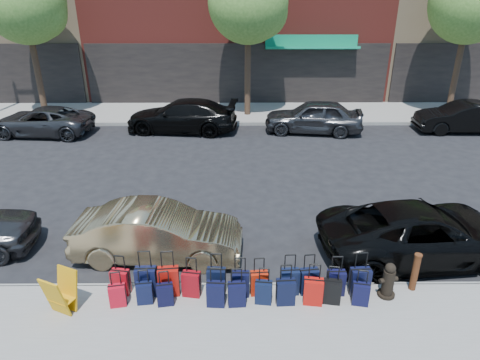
{
  "coord_description": "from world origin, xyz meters",
  "views": [
    {
      "loc": [
        -0.04,
        -12.22,
        6.21
      ],
      "look_at": [
        0.04,
        -1.5,
        1.35
      ],
      "focal_mm": 32.0,
      "sensor_mm": 36.0,
      "label": 1
    }
  ],
  "objects_px": {
    "suitcase_front_5": "(240,284)",
    "car_near_1": "(158,233)",
    "car_far_0": "(42,121)",
    "car_far_2": "(313,117)",
    "tree_right": "(473,5)",
    "bollard": "(415,271)",
    "car_far_1": "(182,116)",
    "car_near_2": "(421,233)",
    "fire_hydrant": "(388,281)",
    "car_far_3": "(463,117)",
    "tree_left": "(28,5)",
    "tree_center": "(251,5)",
    "display_rack": "(61,293)"
  },
  "relations": [
    {
      "from": "suitcase_front_5",
      "to": "car_near_1",
      "type": "bearing_deg",
      "value": 141.07
    },
    {
      "from": "car_far_0",
      "to": "car_far_2",
      "type": "distance_m",
      "value": 12.42
    },
    {
      "from": "tree_right",
      "to": "suitcase_front_5",
      "type": "xyz_separation_m",
      "value": [
        -11.13,
        -14.35,
        -4.97
      ]
    },
    {
      "from": "bollard",
      "to": "tree_right",
      "type": "bearing_deg",
      "value": 62.61
    },
    {
      "from": "car_far_0",
      "to": "car_far_1",
      "type": "xyz_separation_m",
      "value": [
        6.33,
        0.45,
        0.11
      ]
    },
    {
      "from": "tree_right",
      "to": "suitcase_front_5",
      "type": "distance_m",
      "value": 18.83
    },
    {
      "from": "car_far_0",
      "to": "car_near_2",
      "type": "bearing_deg",
      "value": 58.37
    },
    {
      "from": "fire_hydrant",
      "to": "car_near_1",
      "type": "relative_size",
      "value": 0.2
    },
    {
      "from": "bollard",
      "to": "car_far_3",
      "type": "xyz_separation_m",
      "value": [
        6.62,
        11.57,
        0.08
      ]
    },
    {
      "from": "tree_right",
      "to": "fire_hydrant",
      "type": "height_order",
      "value": "tree_right"
    },
    {
      "from": "tree_right",
      "to": "car_near_2",
      "type": "relative_size",
      "value": 1.47
    },
    {
      "from": "suitcase_front_5",
      "to": "fire_hydrant",
      "type": "distance_m",
      "value": 3.14
    },
    {
      "from": "bollard",
      "to": "car_near_1",
      "type": "relative_size",
      "value": 0.22
    },
    {
      "from": "tree_right",
      "to": "car_near_2",
      "type": "xyz_separation_m",
      "value": [
        -6.65,
        -12.71,
        -4.72
      ]
    },
    {
      "from": "tree_left",
      "to": "bollard",
      "type": "bearing_deg",
      "value": -46.08
    },
    {
      "from": "tree_right",
      "to": "car_near_1",
      "type": "distance_m",
      "value": 18.85
    },
    {
      "from": "tree_center",
      "to": "car_far_0",
      "type": "distance_m",
      "value": 11.08
    },
    {
      "from": "tree_right",
      "to": "suitcase_front_5",
      "type": "relative_size",
      "value": 7.88
    },
    {
      "from": "bollard",
      "to": "display_rack",
      "type": "relative_size",
      "value": 1.0
    },
    {
      "from": "bollard",
      "to": "car_near_1",
      "type": "height_order",
      "value": "car_near_1"
    },
    {
      "from": "tree_left",
      "to": "display_rack",
      "type": "xyz_separation_m",
      "value": [
        6.27,
        -14.83,
        -4.82
      ]
    },
    {
      "from": "bollard",
      "to": "car_far_2",
      "type": "distance_m",
      "value": 11.56
    },
    {
      "from": "car_near_1",
      "to": "car_far_3",
      "type": "xyz_separation_m",
      "value": [
        12.42,
        10.06,
        0.02
      ]
    },
    {
      "from": "car_near_1",
      "to": "tree_center",
      "type": "bearing_deg",
      "value": -9.02
    },
    {
      "from": "tree_center",
      "to": "fire_hydrant",
      "type": "bearing_deg",
      "value": -80.09
    },
    {
      "from": "tree_center",
      "to": "car_far_3",
      "type": "bearing_deg",
      "value": -14.93
    },
    {
      "from": "tree_left",
      "to": "car_far_2",
      "type": "height_order",
      "value": "tree_left"
    },
    {
      "from": "car_far_1",
      "to": "bollard",
      "type": "bearing_deg",
      "value": 34.69
    },
    {
      "from": "tree_center",
      "to": "display_rack",
      "type": "height_order",
      "value": "tree_center"
    },
    {
      "from": "car_near_1",
      "to": "car_far_0",
      "type": "xyz_separation_m",
      "value": [
        -6.93,
        9.8,
        -0.05
      ]
    },
    {
      "from": "tree_left",
      "to": "car_far_0",
      "type": "distance_m",
      "value": 5.65
    },
    {
      "from": "car_near_1",
      "to": "bollard",
      "type": "bearing_deg",
      "value": -101.87
    },
    {
      "from": "suitcase_front_5",
      "to": "car_near_2",
      "type": "distance_m",
      "value": 4.78
    },
    {
      "from": "car_near_1",
      "to": "car_far_2",
      "type": "height_order",
      "value": "car_far_2"
    },
    {
      "from": "car_far_1",
      "to": "car_far_2",
      "type": "relative_size",
      "value": 1.15
    },
    {
      "from": "car_near_1",
      "to": "car_far_0",
      "type": "distance_m",
      "value": 12.0
    },
    {
      "from": "car_far_0",
      "to": "tree_left",
      "type": "bearing_deg",
      "value": -157.53
    },
    {
      "from": "tree_left",
      "to": "tree_center",
      "type": "height_order",
      "value": "same"
    },
    {
      "from": "car_near_2",
      "to": "fire_hydrant",
      "type": "bearing_deg",
      "value": 135.26
    },
    {
      "from": "car_near_1",
      "to": "car_far_2",
      "type": "xyz_separation_m",
      "value": [
        5.49,
        10.04,
        0.07
      ]
    },
    {
      "from": "tree_left",
      "to": "car_near_2",
      "type": "xyz_separation_m",
      "value": [
        14.35,
        -12.71,
        -4.72
      ]
    },
    {
      "from": "suitcase_front_5",
      "to": "car_far_0",
      "type": "height_order",
      "value": "car_far_0"
    },
    {
      "from": "display_rack",
      "to": "car_near_2",
      "type": "distance_m",
      "value": 8.35
    },
    {
      "from": "fire_hydrant",
      "to": "car_far_2",
      "type": "distance_m",
      "value": 11.77
    },
    {
      "from": "bollard",
      "to": "car_far_2",
      "type": "height_order",
      "value": "car_far_2"
    },
    {
      "from": "suitcase_front_5",
      "to": "car_far_0",
      "type": "distance_m",
      "value": 14.56
    },
    {
      "from": "car_far_3",
      "to": "car_far_1",
      "type": "bearing_deg",
      "value": -89.49
    },
    {
      "from": "suitcase_front_5",
      "to": "bollard",
      "type": "distance_m",
      "value": 3.79
    },
    {
      "from": "fire_hydrant",
      "to": "bollard",
      "type": "height_order",
      "value": "bollard"
    },
    {
      "from": "tree_right",
      "to": "car_far_2",
      "type": "bearing_deg",
      "value": -161.09
    }
  ]
}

